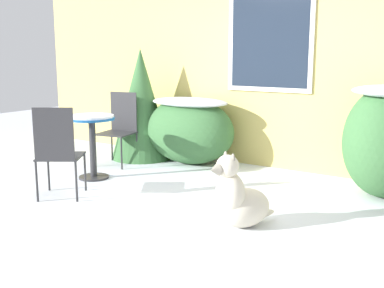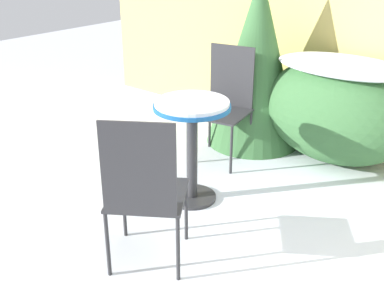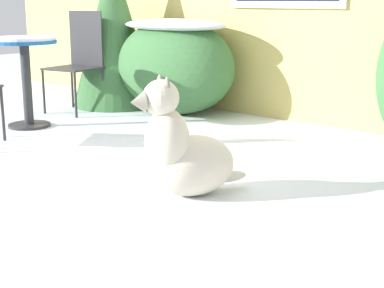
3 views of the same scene
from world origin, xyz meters
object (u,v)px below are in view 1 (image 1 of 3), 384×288
Objects in this scene: patio_chair_far_side at (58,150)px; dog at (239,200)px; patio_table at (92,132)px; patio_chair_near_table at (119,126)px.

patio_chair_far_side is 2.07m from dog.
patio_table is 0.85m from patio_chair_near_table.
patio_chair_near_table is 1.71m from patio_chair_far_side.
patio_table is 0.79× the size of patio_chair_near_table.
dog is (2.33, -0.51, -0.34)m from patio_table.
patio_chair_far_side is at bearing -146.58° from dog.
patio_chair_far_side is at bearing -69.11° from patio_table.
patio_chair_near_table and patio_chair_far_side have the same top height.
patio_table is 1.13× the size of dog.
patio_chair_near_table is 1.42× the size of dog.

